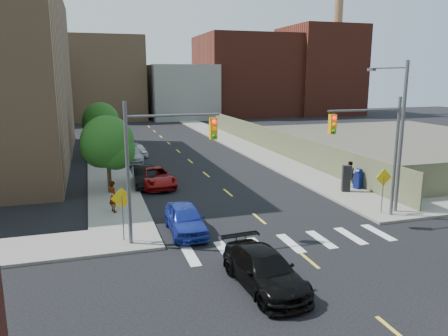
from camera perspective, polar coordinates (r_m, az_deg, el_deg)
ground at (r=18.95m, az=13.83°, el=-13.87°), size 160.00×160.00×0.00m
sidewalk_nw at (r=56.59m, az=-15.64°, el=3.39°), size 3.50×73.00×0.15m
sidewalk_ne at (r=59.02m, az=-0.41°, el=4.18°), size 3.50×73.00×0.15m
fence_north at (r=46.92m, az=6.53°, el=3.51°), size 0.12×44.00×2.50m
gravel_lot at (r=58.48m, az=22.47°, el=3.15°), size 36.00×42.00×0.06m
bg_bldg_west at (r=85.50m, az=-26.20°, el=9.40°), size 14.00×18.00×12.00m
bg_bldg_midwest at (r=86.55m, az=-15.40°, el=11.20°), size 14.00×16.00×15.00m
bg_bldg_center at (r=86.25m, az=-5.79°, el=9.90°), size 12.00×16.00×10.00m
bg_bldg_east at (r=91.90m, az=2.69°, el=11.95°), size 18.00×18.00×16.00m
bg_bldg_fareast at (r=96.72m, az=12.28°, el=12.29°), size 14.00×16.00×18.00m
smokestack at (r=98.89m, az=14.51°, el=15.08°), size 1.80×1.80×28.00m
signal_nw at (r=21.04m, az=-8.45°, el=1.95°), size 4.59×0.30×7.00m
signal_ne at (r=25.68m, az=19.00°, el=3.24°), size 4.59×0.30×7.00m
streetlight_ne at (r=27.65m, az=21.74°, el=5.08°), size 0.25×3.70×9.00m
warn_sign_nw at (r=21.92m, az=-13.16°, el=-4.64°), size 1.06×0.06×2.83m
warn_sign_ne at (r=27.26m, az=20.09°, el=-1.78°), size 1.06×0.06×2.83m
warn_sign_midwest at (r=35.06m, az=-14.79°, el=1.51°), size 1.06×0.06×2.83m
tree_west_near at (r=30.91m, az=-14.98°, el=2.92°), size 3.66×3.64×5.52m
tree_west_far at (r=45.79m, az=-15.79°, el=5.73°), size 3.66×3.64×5.52m
parked_car_blue at (r=23.17m, az=-5.08°, el=-6.63°), size 1.91×4.53×1.53m
parked_car_black at (r=33.19m, az=-10.36°, el=-1.05°), size 1.81×4.64×1.50m
parked_car_red at (r=32.92m, az=-9.04°, el=-1.16°), size 2.92×5.46×1.46m
parked_car_silver at (r=42.67m, az=-12.08°, el=1.79°), size 2.26×5.29×1.52m
parked_car_white at (r=45.63m, az=-11.18°, el=2.33°), size 1.85×3.86×1.27m
parked_car_maroon at (r=48.94m, az=-12.77°, el=3.01°), size 1.94×4.52×1.45m
parked_car_grey at (r=61.22m, az=-13.71°, el=4.75°), size 2.77×5.46×1.48m
black_sedan at (r=17.56m, az=5.30°, el=-13.10°), size 2.44×5.14×1.45m
mailbox at (r=32.88m, az=17.16°, el=-1.35°), size 0.72×0.65×1.45m
payphone at (r=31.74m, az=15.67°, el=-1.32°), size 0.67×0.61×1.85m
pedestrian_west at (r=26.78m, az=-14.27°, el=-3.63°), size 0.66×0.81×1.91m
pedestrian_east at (r=33.30m, az=16.03°, el=-0.72°), size 0.98×0.81×1.85m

